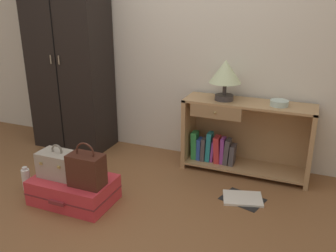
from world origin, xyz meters
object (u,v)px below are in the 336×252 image
at_px(bowl, 279,103).
at_px(train_case, 58,164).
at_px(open_book_on_floor, 243,199).
at_px(suitcase_large, 74,190).
at_px(wardrobe, 69,56).
at_px(bottle, 26,179).
at_px(handbag, 86,170).
at_px(bookshelf, 240,137).
at_px(table_lamp, 225,73).

relative_size(bowl, train_case, 0.50).
bearing_deg(open_book_on_floor, suitcase_large, -156.64).
distance_m(wardrobe, suitcase_large, 1.56).
bearing_deg(bottle, handbag, -4.19).
xyz_separation_m(wardrobe, bottle, (0.22, -1.04, -0.91)).
xyz_separation_m(suitcase_large, handbag, (0.18, -0.05, 0.24)).
bearing_deg(bowl, handbag, -138.99).
bearing_deg(suitcase_large, open_book_on_floor, 23.36).
distance_m(wardrobe, bookshelf, 1.97).
bearing_deg(handbag, suitcase_large, 165.04).
height_order(bowl, train_case, bowl).
xyz_separation_m(bookshelf, bowl, (0.33, -0.03, 0.38)).
relative_size(wardrobe, table_lamp, 5.39).
relative_size(train_case, bottle, 1.48).
bearing_deg(wardrobe, open_book_on_floor, -13.52).
height_order(bookshelf, table_lamp, table_lamp).
bearing_deg(handbag, open_book_on_floor, 28.51).
relative_size(bowl, handbag, 0.44).
height_order(train_case, open_book_on_floor, train_case).
bearing_deg(bookshelf, train_case, -138.61).
height_order(table_lamp, suitcase_large, table_lamp).
bearing_deg(bottle, wardrobe, 101.89).
bearing_deg(bookshelf, bowl, -5.79).
relative_size(train_case, handbag, 0.88).
bearing_deg(train_case, open_book_on_floor, 21.68).
relative_size(bookshelf, bottle, 5.55).
relative_size(handbag, bottle, 1.68).
bearing_deg(table_lamp, suitcase_large, -132.21).
bearing_deg(open_book_on_floor, bookshelf, 106.46).
relative_size(suitcase_large, train_case, 2.10).
xyz_separation_m(suitcase_large, bottle, (-0.51, 0.00, -0.01)).
distance_m(bowl, handbag, 1.74).
distance_m(bookshelf, bowl, 0.51).
bearing_deg(bookshelf, bottle, -146.13).
xyz_separation_m(train_case, bottle, (-0.38, 0.01, -0.22)).
bearing_deg(bottle, bookshelf, 33.87).
relative_size(table_lamp, handbag, 1.03).
height_order(wardrobe, train_case, wardrobe).
xyz_separation_m(bowl, suitcase_large, (-1.46, -1.07, -0.62)).
distance_m(table_lamp, bowl, 0.54).
relative_size(bookshelf, handbag, 3.30).
distance_m(suitcase_large, bottle, 0.51).
distance_m(bookshelf, open_book_on_floor, 0.66).
bearing_deg(wardrobe, handbag, -50.37).
bearing_deg(table_lamp, bowl, 0.43).
bearing_deg(bookshelf, wardrobe, -178.18).
bearing_deg(open_book_on_floor, bottle, -162.85).
bearing_deg(bowl, bookshelf, 174.21).
distance_m(suitcase_large, train_case, 0.25).
xyz_separation_m(table_lamp, handbag, (-0.79, -1.11, -0.60)).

